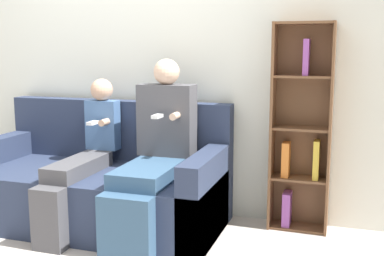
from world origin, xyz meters
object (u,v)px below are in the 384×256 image
at_px(couch, 99,187).
at_px(bookshelf, 301,133).
at_px(adult_seated, 155,148).
at_px(child_seated, 82,156).

relative_size(couch, bookshelf, 1.26).
xyz_separation_m(adult_seated, child_seated, (-0.57, -0.05, -0.09)).
xyz_separation_m(couch, adult_seated, (0.51, -0.07, 0.36)).
xyz_separation_m(adult_seated, bookshelf, (0.98, 0.45, 0.09)).
height_order(adult_seated, child_seated, adult_seated).
distance_m(couch, child_seated, 0.30).
height_order(adult_seated, bookshelf, bookshelf).
xyz_separation_m(child_seated, bookshelf, (1.55, 0.51, 0.18)).
bearing_deg(child_seated, bookshelf, 18.06).
relative_size(child_seated, bookshelf, 0.72).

